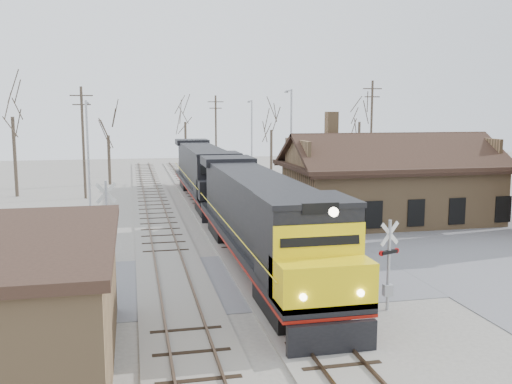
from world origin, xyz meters
TOP-DOWN VIEW (x-y plane):
  - ground at (0.00, 0.00)m, footprint 140.00×140.00m
  - road at (0.00, 0.00)m, footprint 60.00×9.00m
  - track_main at (0.00, 15.00)m, footprint 3.40×90.00m
  - track_siding at (-4.50, 15.00)m, footprint 3.40×90.00m
  - depot at (11.99, 12.00)m, footprint 15.20×9.31m
  - locomotive_lead at (0.00, 1.34)m, footprint 3.31×22.18m
  - locomotive_trailing at (0.00, 23.80)m, footprint 3.31×22.18m
  - crossbuck_near at (3.71, -5.36)m, footprint 1.02×0.44m
  - crossbuck_far at (-7.62, 4.79)m, footprint 1.22×0.41m
  - streetlight_a at (-9.42, 18.63)m, footprint 0.25×2.04m
  - streetlight_b at (7.47, 22.43)m, footprint 0.25×2.04m
  - streetlight_c at (7.05, 37.06)m, footprint 0.25×2.04m
  - utility_pole_a at (-10.44, 27.66)m, footprint 2.00×0.24m
  - utility_pole_b at (4.37, 46.31)m, footprint 2.00×0.24m
  - utility_pole_c at (17.44, 27.90)m, footprint 2.00×0.24m
  - tree_a at (-16.78, 30.26)m, footprint 4.93×4.93m
  - tree_b at (-8.59, 37.21)m, footprint 3.53×3.53m
  - tree_c at (0.88, 50.36)m, footprint 4.27×4.27m
  - tree_d at (10.16, 40.32)m, footprint 3.76×3.76m
  - tree_e at (19.52, 35.97)m, footprint 4.43×4.43m

SIDE VIEW (x-z plane):
  - ground at x=0.00m, z-range 0.00..0.00m
  - road at x=0.00m, z-range 0.00..0.03m
  - track_main at x=0.00m, z-range -0.05..0.19m
  - track_siding at x=-4.50m, z-range -0.05..0.19m
  - crossbuck_near at x=3.71m, z-range -0.09..3.63m
  - crossbuck_far at x=-7.62m, z-range -0.15..4.21m
  - depot at x=11.99m, z-range -1.54..6.36m
  - locomotive_trailing at x=0.00m, z-range 0.26..4.92m
  - locomotive_lead at x=0.00m, z-range 0.13..5.05m
  - streetlight_a at x=-9.42m, z-range 0.53..9.27m
  - streetlight_c at x=7.05m, z-range 0.54..9.62m
  - utility_pole_b at x=4.37m, z-range 0.22..10.02m
  - utility_pole_a at x=-10.44m, z-range 0.23..10.31m
  - streetlight_b at x=7.47m, z-range 0.54..10.33m
  - utility_pole_c at x=17.44m, z-range 0.23..11.13m
  - tree_b at x=-8.59m, z-range 1.82..10.48m
  - tree_d at x=10.16m, z-range 1.94..11.16m
  - tree_c at x=0.88m, z-range 2.22..12.68m
  - tree_e at x=19.52m, z-range 2.30..13.16m
  - tree_a at x=-16.78m, z-range 2.57..14.65m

